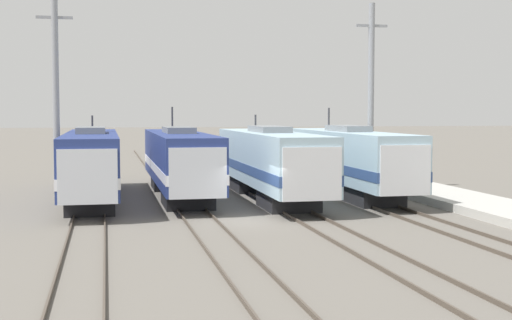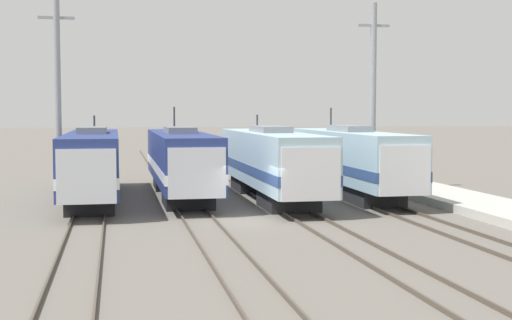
% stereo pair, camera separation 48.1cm
% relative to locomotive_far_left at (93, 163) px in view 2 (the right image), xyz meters
% --- Properties ---
extents(ground_plane, '(400.00, 400.00, 0.00)m').
position_rel_locomotive_far_left_xyz_m(ground_plane, '(7.53, -8.57, -2.16)').
color(ground_plane, '#666059').
extents(rail_pair_far_left, '(1.50, 120.00, 0.15)m').
position_rel_locomotive_far_left_xyz_m(rail_pair_far_left, '(0.00, -8.57, -2.08)').
color(rail_pair_far_left, '#4C4238').
rests_on(rail_pair_far_left, ground_plane).
extents(rail_pair_center_left, '(1.51, 120.00, 0.15)m').
position_rel_locomotive_far_left_xyz_m(rail_pair_center_left, '(5.02, -8.57, -2.08)').
color(rail_pair_center_left, '#4C4238').
rests_on(rail_pair_center_left, ground_plane).
extents(rail_pair_center_right, '(1.51, 120.00, 0.15)m').
position_rel_locomotive_far_left_xyz_m(rail_pair_center_right, '(10.04, -8.57, -2.08)').
color(rail_pair_center_right, '#4C4238').
rests_on(rail_pair_center_right, ground_plane).
extents(rail_pair_far_right, '(1.50, 120.00, 0.15)m').
position_rel_locomotive_far_left_xyz_m(rail_pair_far_right, '(15.06, -8.57, -2.08)').
color(rail_pair_far_right, '#4C4238').
rests_on(rail_pair_far_right, ground_plane).
extents(locomotive_far_left, '(2.88, 18.07, 4.81)m').
position_rel_locomotive_far_left_xyz_m(locomotive_far_left, '(0.00, 0.00, 0.00)').
color(locomotive_far_left, black).
rests_on(locomotive_far_left, ground_plane).
extents(locomotive_center_left, '(3.01, 18.18, 5.36)m').
position_rel_locomotive_far_left_xyz_m(locomotive_center_left, '(5.02, 1.09, -0.02)').
color(locomotive_center_left, black).
rests_on(locomotive_center_left, ground_plane).
extents(locomotive_center_right, '(3.09, 17.66, 4.86)m').
position_rel_locomotive_far_left_xyz_m(locomotive_center_right, '(10.04, -1.04, 0.01)').
color(locomotive_center_right, '#232326').
rests_on(locomotive_center_right, ground_plane).
extents(locomotive_far_right, '(2.89, 17.07, 5.30)m').
position_rel_locomotive_far_left_xyz_m(locomotive_far_right, '(15.06, -0.32, 0.01)').
color(locomotive_far_right, '#232326').
rests_on(locomotive_far_right, ground_plane).
extents(catenary_tower_left, '(2.09, 0.40, 11.96)m').
position_rel_locomotive_far_left_xyz_m(catenary_tower_left, '(-2.03, 2.78, 3.95)').
color(catenary_tower_left, gray).
rests_on(catenary_tower_left, ground_plane).
extents(catenary_tower_right, '(2.09, 0.40, 11.96)m').
position_rel_locomotive_far_left_xyz_m(catenary_tower_right, '(17.53, 2.78, 3.95)').
color(catenary_tower_right, gray).
rests_on(catenary_tower_right, ground_plane).
extents(platform, '(4.00, 120.00, 0.44)m').
position_rel_locomotive_far_left_xyz_m(platform, '(19.78, -8.57, -1.94)').
color(platform, '#B7B5AD').
rests_on(platform, ground_plane).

